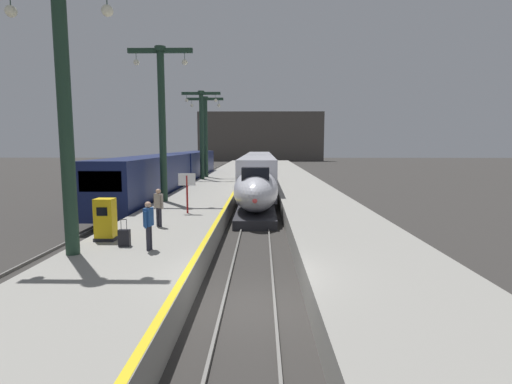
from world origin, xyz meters
name	(u,v)px	position (x,y,z in m)	size (l,w,h in m)	color
ground_plane	(249,307)	(0.00, 0.00, 0.00)	(260.00, 260.00, 0.00)	#33302D
platform_left	(214,190)	(-4.05, 24.75, 0.53)	(4.80, 110.00, 1.05)	gray
platform_right	(302,190)	(4.05, 24.75, 0.53)	(4.80, 110.00, 1.05)	gray
platform_left_safety_stripe	(239,184)	(-1.77, 24.75, 1.05)	(0.20, 107.80, 0.01)	yellow
rail_main_left	(251,191)	(-0.75, 27.50, 0.06)	(0.08, 110.00, 0.12)	slate
rail_main_right	(266,192)	(0.75, 27.50, 0.06)	(0.08, 110.00, 0.12)	slate
rail_secondary_left	(169,191)	(-8.85, 27.50, 0.06)	(0.08, 110.00, 0.12)	slate
rail_secondary_right	(184,191)	(-7.35, 27.50, 0.06)	(0.08, 110.00, 0.12)	slate
highspeed_train_main	(258,172)	(0.00, 28.72, 1.92)	(2.92, 38.86, 3.60)	silver
regional_train_adjacent	(176,171)	(-8.10, 27.56, 2.13)	(2.85, 36.60, 3.80)	#141E4C
station_column_near	(64,93)	(-5.90, 1.75, 6.30)	(4.00, 0.68, 8.66)	#1E3828
station_column_mid	(162,110)	(-5.90, 13.97, 6.80)	(4.00, 0.68, 9.61)	#1E3828
station_column_far	(202,127)	(-5.90, 30.10, 6.53)	(4.00, 0.68, 9.10)	#1E3828
station_column_distant	(206,129)	(-5.90, 33.00, 6.41)	(4.00, 0.68, 8.87)	#1E3828
passenger_near_edge	(149,222)	(-3.50, 2.29, 2.04)	(0.27, 0.57, 1.69)	#23232D
passenger_mid_platform	(159,205)	(-4.18, 6.15, 2.04)	(0.48, 0.40, 1.69)	#23232D
rolling_suitcase	(124,238)	(-4.54, 2.79, 1.35)	(0.40, 0.22, 0.98)	black
ticket_machine_yellow	(105,221)	(-5.55, 3.66, 1.79)	(0.76, 0.62, 1.60)	yellow
departure_info_board	(187,185)	(-3.57, 9.58, 2.56)	(0.90, 0.10, 2.12)	maroon
terminus_back_wall	(261,136)	(0.00, 102.00, 7.00)	(36.00, 2.00, 14.00)	#4C4742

